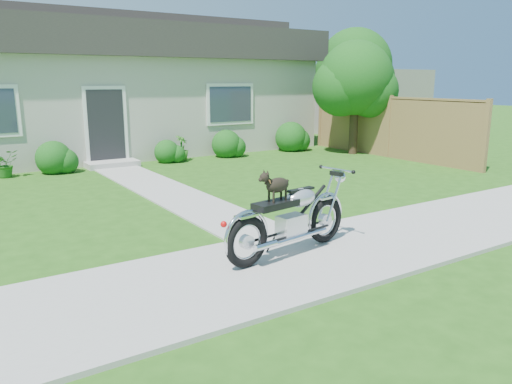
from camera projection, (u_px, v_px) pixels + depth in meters
ground at (385, 239)px, 7.56m from camera, size 80.00×80.00×0.00m
sidewalk at (385, 238)px, 7.56m from camera, size 24.00×2.20×0.04m
walkway at (164, 190)px, 10.86m from camera, size 1.20×8.00×0.03m
house at (122, 86)px, 16.91m from camera, size 12.60×7.03×4.50m
fence at (389, 127)px, 15.41m from camera, size 0.12×6.62×1.90m
tree_near at (360, 82)px, 15.80m from camera, size 2.43×2.34×3.58m
tree_far at (358, 69)px, 19.28m from camera, size 2.84×2.82×4.32m
shrub_row at (164, 149)px, 14.43m from camera, size 11.23×1.06×1.06m
potted_plant_left at (5, 164)px, 12.27m from camera, size 0.78×0.74×0.68m
potted_plant_right at (181, 148)px, 14.78m from camera, size 0.60×0.60×0.76m
motorcycle_with_dog at (291, 217)px, 6.72m from camera, size 2.22×0.68×1.18m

